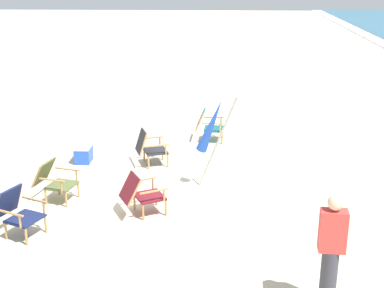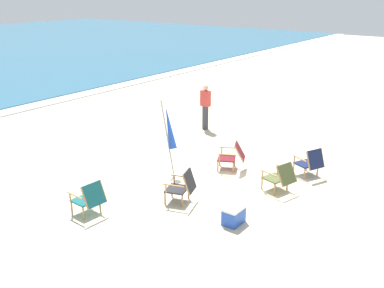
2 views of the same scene
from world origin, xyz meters
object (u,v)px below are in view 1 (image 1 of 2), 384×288
(beach_chair_front_right, at_px, (208,125))
(umbrella_furled_blue, at_px, (212,126))
(beach_chair_back_left, at_px, (53,179))
(person_near_chairs, at_px, (331,252))
(beach_chair_back_right, at_px, (141,193))
(cooler_box, at_px, (84,153))
(beach_chair_far_center, at_px, (17,211))
(beach_chair_front_left, at_px, (149,147))

(beach_chair_front_right, height_order, umbrella_furled_blue, umbrella_furled_blue)
(beach_chair_back_left, xyz_separation_m, person_near_chairs, (3.19, 4.53, 0.41))
(beach_chair_back_right, xyz_separation_m, person_near_chairs, (2.64, 2.80, 0.42))
(beach_chair_back_left, distance_m, beach_chair_front_right, 4.66)
(beach_chair_back_right, bearing_deg, cooler_box, -147.53)
(beach_chair_front_right, height_order, person_near_chairs, person_near_chairs)
(beach_chair_back_left, relative_size, beach_chair_back_right, 0.93)
(beach_chair_front_right, xyz_separation_m, beach_chair_back_right, (4.20, -1.15, -0.01))
(beach_chair_front_right, relative_size, person_near_chairs, 0.50)
(beach_chair_far_center, relative_size, umbrella_furled_blue, 0.43)
(person_near_chairs, height_order, cooler_box, person_near_chairs)
(beach_chair_far_center, distance_m, cooler_box, 3.43)
(cooler_box, bearing_deg, beach_chair_front_left, 84.59)
(beach_chair_back_left, height_order, beach_chair_back_right, beach_chair_back_left)
(cooler_box, bearing_deg, person_near_chairs, 40.35)
(umbrella_furled_blue, bearing_deg, person_near_chairs, 21.68)
(beach_chair_front_right, bearing_deg, cooler_box, -60.20)
(beach_chair_back_right, bearing_deg, beach_chair_far_center, -67.35)
(beach_chair_back_left, height_order, umbrella_furled_blue, umbrella_furled_blue)
(beach_chair_back_left, distance_m, beach_chair_back_right, 1.82)
(beach_chair_back_left, xyz_separation_m, beach_chair_back_right, (0.55, 1.74, -0.00))
(beach_chair_far_center, distance_m, beach_chair_front_right, 5.90)
(beach_chair_front_right, xyz_separation_m, cooler_box, (1.61, -2.80, -0.23))
(beach_chair_back_left, height_order, beach_chair_far_center, beach_chair_far_center)
(person_near_chairs, relative_size, cooler_box, 3.33)
(beach_chair_front_left, relative_size, cooler_box, 1.68)
(umbrella_furled_blue, xyz_separation_m, person_near_chairs, (3.89, 1.54, -0.45))
(beach_chair_front_left, distance_m, person_near_chairs, 5.89)
(person_near_chairs, bearing_deg, beach_chair_far_center, -111.05)
(beach_chair_front_left, bearing_deg, beach_chair_back_right, 3.13)
(umbrella_furled_blue, distance_m, cooler_box, 3.38)
(beach_chair_back_left, distance_m, beach_chair_front_left, 2.49)
(cooler_box, bearing_deg, beach_chair_far_center, -4.96)
(beach_chair_front_right, bearing_deg, beach_chair_back_left, -38.34)
(beach_chair_back_left, distance_m, umbrella_furled_blue, 3.19)
(beach_chair_front_left, height_order, person_near_chairs, person_near_chairs)
(umbrella_furled_blue, bearing_deg, cooler_box, -114.95)
(beach_chair_back_left, bearing_deg, beach_chair_front_left, 139.90)
(beach_chair_back_right, bearing_deg, beach_chair_back_left, -107.62)
(beach_chair_front_left, distance_m, cooler_box, 1.54)
(beach_chair_back_left, bearing_deg, umbrella_furled_blue, 103.09)
(umbrella_furled_blue, relative_size, cooler_box, 4.05)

